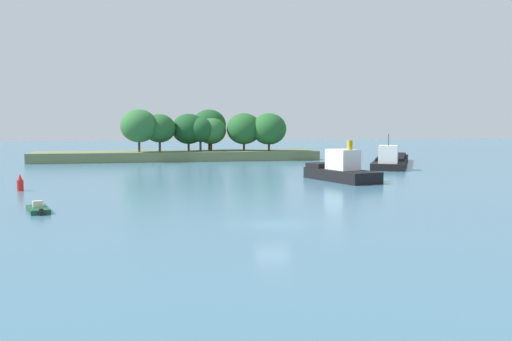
% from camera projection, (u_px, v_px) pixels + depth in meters
% --- Properties ---
extents(ground_plane, '(400.00, 400.00, 0.00)m').
position_uv_depth(ground_plane, '(272.00, 225.00, 42.35)').
color(ground_plane, teal).
extents(treeline_island, '(55.16, 11.60, 10.08)m').
position_uv_depth(treeline_island, '(195.00, 138.00, 114.02)').
color(treeline_island, '#66754C').
rests_on(treeline_island, ground).
extents(fishing_skiff, '(2.56, 4.30, 0.90)m').
position_uv_depth(fishing_skiff, '(38.00, 209.00, 48.37)').
color(fishing_skiff, '#19472D').
rests_on(fishing_skiff, ground).
extents(tugboat, '(7.17, 12.36, 5.24)m').
position_uv_depth(tugboat, '(340.00, 170.00, 74.40)').
color(tugboat, black).
rests_on(tugboat, ground).
extents(cargo_barge, '(17.86, 28.44, 5.70)m').
position_uv_depth(cargo_barge, '(391.00, 160.00, 101.61)').
color(cargo_barge, black).
rests_on(cargo_barge, ground).
extents(channel_buoy_red, '(0.70, 0.70, 1.90)m').
position_uv_depth(channel_buoy_red, '(20.00, 184.00, 63.13)').
color(channel_buoy_red, red).
rests_on(channel_buoy_red, ground).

